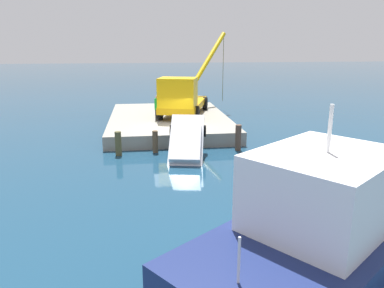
{
  "coord_description": "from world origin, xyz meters",
  "views": [
    {
      "loc": [
        22.32,
        -1.88,
        5.84
      ],
      "look_at": [
        2.65,
        0.79,
        0.49
      ],
      "focal_mm": 34.78,
      "sensor_mm": 36.0,
      "label": 1
    }
  ],
  "objects_px": {
    "crane_truck": "(183,97)",
    "dock_worker": "(157,108)",
    "salvaged_car": "(186,149)",
    "moored_yacht": "(349,226)"
  },
  "relations": [
    {
      "from": "crane_truck",
      "to": "dock_worker",
      "type": "relative_size",
      "value": 5.83
    },
    {
      "from": "crane_truck",
      "to": "dock_worker",
      "type": "distance_m",
      "value": 2.32
    },
    {
      "from": "salvaged_car",
      "to": "moored_yacht",
      "type": "height_order",
      "value": "moored_yacht"
    },
    {
      "from": "crane_truck",
      "to": "moored_yacht",
      "type": "height_order",
      "value": "crane_truck"
    },
    {
      "from": "crane_truck",
      "to": "dock_worker",
      "type": "xyz_separation_m",
      "value": [
        1.22,
        -1.9,
        -0.56
      ]
    },
    {
      "from": "dock_worker",
      "to": "moored_yacht",
      "type": "bearing_deg",
      "value": 18.21
    },
    {
      "from": "dock_worker",
      "to": "salvaged_car",
      "type": "relative_size",
      "value": 0.42
    },
    {
      "from": "dock_worker",
      "to": "salvaged_car",
      "type": "height_order",
      "value": "dock_worker"
    },
    {
      "from": "crane_truck",
      "to": "moored_yacht",
      "type": "relative_size",
      "value": 0.86
    },
    {
      "from": "salvaged_car",
      "to": "moored_yacht",
      "type": "relative_size",
      "value": 0.35
    }
  ]
}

